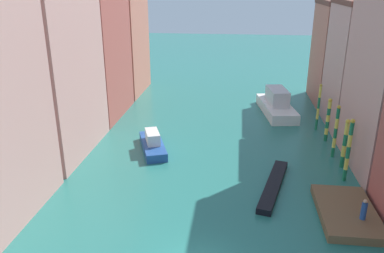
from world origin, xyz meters
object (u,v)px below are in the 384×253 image
at_px(person_on_dock, 364,210).
at_px(gondola_black, 273,185).
at_px(waterfront_dock, 347,212).
at_px(motorboat_0, 153,144).
at_px(mooring_pole_2, 336,131).
at_px(vaporetto_white, 277,105).
at_px(mooring_pole_1, 345,143).
at_px(mooring_pole_3, 328,119).
at_px(mooring_pole_0, 348,150).
at_px(mooring_pole_4, 318,107).

relative_size(person_on_dock, gondola_black, 0.18).
xyz_separation_m(waterfront_dock, motorboat_0, (-15.26, 9.28, 0.34)).
bearing_deg(mooring_pole_2, vaporetto_white, 108.52).
distance_m(mooring_pole_2, vaporetto_white, 12.77).
distance_m(waterfront_dock, person_on_dock, 1.61).
height_order(mooring_pole_1, mooring_pole_2, mooring_pole_2).
xyz_separation_m(waterfront_dock, vaporetto_white, (-2.90, 21.72, 0.77)).
bearing_deg(mooring_pole_3, waterfront_dock, -95.29).
relative_size(mooring_pole_0, motorboat_0, 0.83).
height_order(waterfront_dock, mooring_pole_1, mooring_pole_1).
xyz_separation_m(person_on_dock, mooring_pole_2, (0.45, 10.80, 1.25)).
xyz_separation_m(mooring_pole_0, mooring_pole_2, (0.05, 4.50, -0.17)).
bearing_deg(gondola_black, mooring_pole_3, 60.29).
xyz_separation_m(mooring_pole_3, vaporetto_white, (-4.16, 8.20, -1.19)).
relative_size(mooring_pole_1, vaporetto_white, 0.46).
relative_size(mooring_pole_1, gondola_black, 0.53).
bearing_deg(motorboat_0, vaporetto_white, 45.17).
distance_m(waterfront_dock, mooring_pole_4, 16.73).
xyz_separation_m(waterfront_dock, mooring_pole_3, (1.25, 13.51, 1.95)).
bearing_deg(waterfront_dock, person_on_dock, -58.95).
distance_m(person_on_dock, mooring_pole_0, 6.47).
distance_m(mooring_pole_4, motorboat_0, 17.80).
xyz_separation_m(mooring_pole_0, motorboat_0, (-16.34, 4.10, -2.02)).
distance_m(mooring_pole_1, mooring_pole_3, 5.86).
height_order(waterfront_dock, motorboat_0, motorboat_0).
distance_m(mooring_pole_3, gondola_black, 11.95).
xyz_separation_m(mooring_pole_0, mooring_pole_3, (0.17, 8.33, -0.40)).
bearing_deg(waterfront_dock, mooring_pole_3, 84.71).
bearing_deg(person_on_dock, mooring_pole_3, 87.73).
height_order(mooring_pole_2, vaporetto_white, mooring_pole_2).
bearing_deg(vaporetto_white, gondola_black, -95.22).
xyz_separation_m(mooring_pole_3, gondola_black, (-5.84, -10.23, -2.00)).
relative_size(gondola_black, motorboat_0, 1.29).
bearing_deg(motorboat_0, mooring_pole_1, -5.57).
xyz_separation_m(waterfront_dock, mooring_pole_2, (1.12, 9.69, 2.19)).
distance_m(mooring_pole_4, vaporetto_white, 6.56).
bearing_deg(mooring_pole_2, person_on_dock, -92.40).
bearing_deg(vaporetto_white, mooring_pole_4, -53.85).
distance_m(person_on_dock, mooring_pole_2, 10.88).
relative_size(mooring_pole_2, motorboat_0, 0.77).
xyz_separation_m(mooring_pole_2, motorboat_0, (-16.39, -0.40, -1.86)).
relative_size(mooring_pole_0, mooring_pole_4, 1.04).
distance_m(mooring_pole_1, gondola_black, 7.71).
bearing_deg(vaporetto_white, mooring_pole_0, -76.46).
height_order(mooring_pole_0, vaporetto_white, mooring_pole_0).
xyz_separation_m(mooring_pole_3, mooring_pole_4, (-0.38, 3.04, 0.29)).
xyz_separation_m(waterfront_dock, person_on_dock, (0.67, -1.12, 0.94)).
bearing_deg(mooring_pole_3, gondola_black, -119.71).
bearing_deg(mooring_pole_1, gondola_black, -144.09).
distance_m(waterfront_dock, mooring_pole_2, 9.99).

